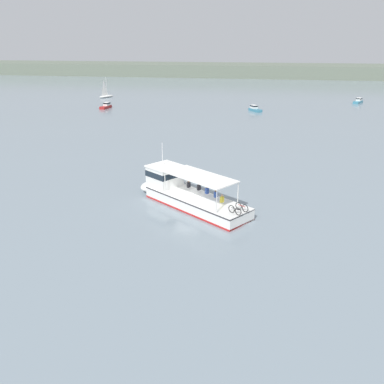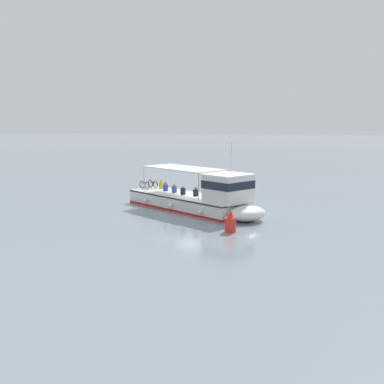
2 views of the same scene
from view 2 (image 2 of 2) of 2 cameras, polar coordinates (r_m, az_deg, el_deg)
name	(u,v)px [view 2 (image 2 of 2)]	position (r m, az deg, el deg)	size (l,w,h in m)	color
ground_plane	(196,212)	(36.01, 0.45, -2.37)	(400.00, 400.00, 0.00)	gray
ferry_main	(201,199)	(35.78, 1.08, -0.79)	(12.12, 9.93, 5.32)	white
channel_buoy	(230,223)	(29.54, 4.62, -3.72)	(0.70, 0.70, 1.40)	red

